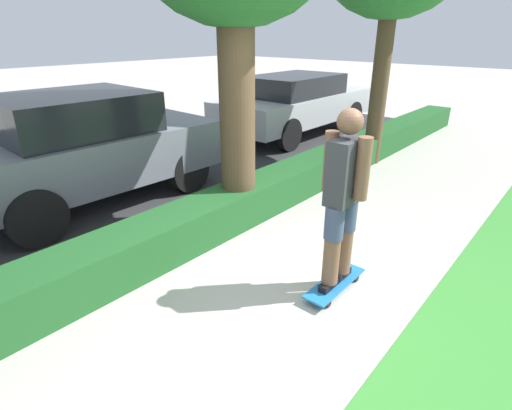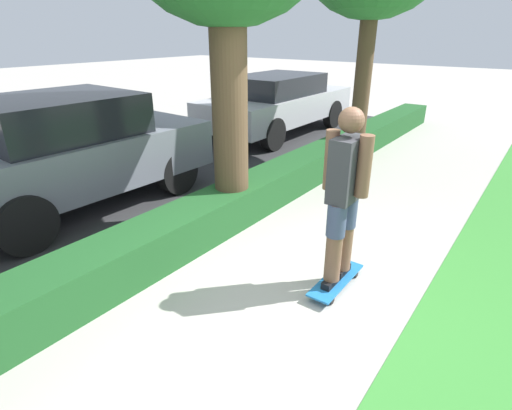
% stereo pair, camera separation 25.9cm
% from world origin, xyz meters
% --- Properties ---
extents(ground_plane, '(60.00, 60.00, 0.00)m').
position_xyz_m(ground_plane, '(0.00, 0.00, 0.00)').
color(ground_plane, '#ADA89E').
extents(street_asphalt, '(18.27, 5.00, 0.01)m').
position_xyz_m(street_asphalt, '(0.00, 4.20, 0.00)').
color(street_asphalt, '#2D2D30').
rests_on(street_asphalt, ground_plane).
extents(hedge_row, '(18.27, 0.60, 0.49)m').
position_xyz_m(hedge_row, '(0.00, 1.60, 0.24)').
color(hedge_row, '#1E5123').
rests_on(hedge_row, ground_plane).
extents(skateboard, '(0.82, 0.24, 0.09)m').
position_xyz_m(skateboard, '(0.42, -0.23, 0.07)').
color(skateboard, '#1E6BAD').
rests_on(skateboard, ground_plane).
extents(skater_person, '(0.50, 0.44, 1.72)m').
position_xyz_m(skater_person, '(0.42, -0.23, 1.01)').
color(skater_person, black).
rests_on(skater_person, skateboard).
extents(parked_car_middle, '(3.87, 2.05, 1.61)m').
position_xyz_m(parked_car_middle, '(0.06, 3.86, 0.84)').
color(parked_car_middle, slate).
rests_on(parked_car_middle, ground_plane).
extents(parked_car_rear, '(4.56, 1.82, 1.43)m').
position_xyz_m(parked_car_rear, '(5.60, 3.95, 0.78)').
color(parked_car_rear, '#B7B7BC').
rests_on(parked_car_rear, ground_plane).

